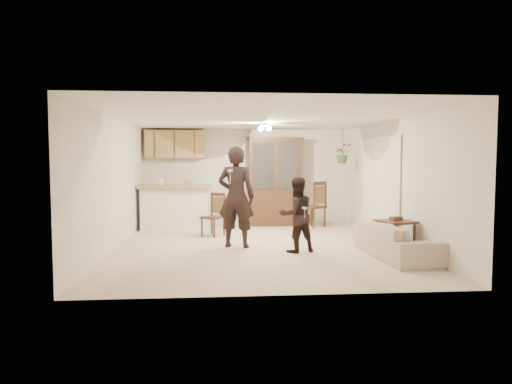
{
  "coord_description": "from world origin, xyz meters",
  "views": [
    {
      "loc": [
        -0.74,
        -8.8,
        1.69
      ],
      "look_at": [
        -0.03,
        0.4,
        1.04
      ],
      "focal_mm": 32.0,
      "sensor_mm": 36.0,
      "label": 1
    }
  ],
  "objects": [
    {
      "name": "plant_cord",
      "position": [
        2.3,
        2.4,
        2.17
      ],
      "size": [
        0.01,
        0.01,
        0.65
      ],
      "primitive_type": "cylinder",
      "color": "black",
      "rests_on": "ceiling"
    },
    {
      "name": "chair_hutch_left",
      "position": [
        -0.92,
        1.29,
        0.27
      ],
      "size": [
        0.59,
        0.59,
        0.96
      ],
      "rotation": [
        0.0,
        0.0,
        -0.66
      ],
      "color": "#331F12",
      "rests_on": "floor"
    },
    {
      "name": "wall_right",
      "position": [
        2.75,
        0.0,
        1.25
      ],
      "size": [
        0.02,
        6.5,
        2.5
      ],
      "primitive_type": "cube",
      "color": "white",
      "rests_on": "ground"
    },
    {
      "name": "adult",
      "position": [
        -0.45,
        -0.03,
        0.9
      ],
      "size": [
        0.75,
        0.59,
        1.8
      ],
      "primitive_type": "imported",
      "rotation": [
        0.0,
        0.0,
        2.87
      ],
      "color": "black",
      "rests_on": "floor"
    },
    {
      "name": "controller_child",
      "position": [
        0.73,
        -0.9,
        0.84
      ],
      "size": [
        0.07,
        0.12,
        0.04
      ],
      "primitive_type": "cube",
      "rotation": [
        0.0,
        0.0,
        3.45
      ],
      "color": "silver",
      "rests_on": "child"
    },
    {
      "name": "vertical_blinds",
      "position": [
        2.71,
        0.9,
        1.1
      ],
      "size": [
        0.06,
        2.3,
        2.1
      ],
      "primitive_type": null,
      "color": "silver",
      "rests_on": "wall_right"
    },
    {
      "name": "wall_back",
      "position": [
        0.0,
        3.25,
        1.25
      ],
      "size": [
        5.5,
        0.02,
        2.5
      ],
      "primitive_type": "cube",
      "color": "white",
      "rests_on": "ground"
    },
    {
      "name": "china_hutch",
      "position": [
        0.65,
        2.92,
        1.12
      ],
      "size": [
        1.46,
        0.6,
        2.27
      ],
      "rotation": [
        0.0,
        0.0,
        -0.03
      ],
      "color": "#331F12",
      "rests_on": "floor"
    },
    {
      "name": "breakfast_bar",
      "position": [
        -1.85,
        2.35,
        0.5
      ],
      "size": [
        1.6,
        0.55,
        1.0
      ],
      "primitive_type": "cube",
      "color": "white",
      "rests_on": "floor"
    },
    {
      "name": "controller_adult",
      "position": [
        -0.57,
        -0.47,
        1.5
      ],
      "size": [
        0.1,
        0.18,
        0.05
      ],
      "primitive_type": "cube",
      "rotation": [
        0.0,
        0.0,
        2.87
      ],
      "color": "silver",
      "rests_on": "adult"
    },
    {
      "name": "bar_top",
      "position": [
        -1.85,
        2.35,
        1.05
      ],
      "size": [
        1.75,
        0.7,
        0.08
      ],
      "primitive_type": "cube",
      "color": "tan",
      "rests_on": "breakfast_bar"
    },
    {
      "name": "ceiling_fixture",
      "position": [
        0.2,
        1.2,
        2.4
      ],
      "size": [
        0.36,
        0.36,
        0.2
      ],
      "primitive_type": null,
      "color": "#FFEFBF",
      "rests_on": "ceiling"
    },
    {
      "name": "sofa",
      "position": [
        2.3,
        -1.13,
        0.37
      ],
      "size": [
        0.85,
        1.92,
        0.73
      ],
      "primitive_type": "imported",
      "rotation": [
        0.0,
        0.0,
        1.63
      ],
      "color": "beige",
      "rests_on": "floor"
    },
    {
      "name": "child",
      "position": [
        0.64,
        -0.59,
        0.68
      ],
      "size": [
        0.78,
        0.69,
        1.35
      ],
      "primitive_type": "imported",
      "rotation": [
        0.0,
        0.0,
        3.45
      ],
      "color": "black",
      "rests_on": "floor"
    },
    {
      "name": "floor",
      "position": [
        0.0,
        0.0,
        0.0
      ],
      "size": [
        6.5,
        6.5,
        0.0
      ],
      "primitive_type": "plane",
      "color": "#C7B097",
      "rests_on": "ground"
    },
    {
      "name": "upper_cabinets",
      "position": [
        -1.9,
        3.07,
        2.1
      ],
      "size": [
        1.5,
        0.34,
        0.7
      ],
      "primitive_type": "cube",
      "color": "olive",
      "rests_on": "wall_back"
    },
    {
      "name": "wall_left",
      "position": [
        -2.75,
        0.0,
        1.25
      ],
      "size": [
        0.02,
        6.5,
        2.5
      ],
      "primitive_type": "cube",
      "color": "white",
      "rests_on": "ground"
    },
    {
      "name": "chair_hutch_right",
      "position": [
        1.58,
        2.52,
        0.33
      ],
      "size": [
        0.72,
        0.72,
        1.16
      ],
      "rotation": [
        0.0,
        0.0,
        3.78
      ],
      "color": "#331F12",
      "rests_on": "floor"
    },
    {
      "name": "side_table",
      "position": [
        2.37,
        -0.96,
        0.32
      ],
      "size": [
        0.71,
        0.71,
        0.68
      ],
      "rotation": [
        0.0,
        0.0,
        0.32
      ],
      "color": "#331F12",
      "rests_on": "floor"
    },
    {
      "name": "ceiling",
      "position": [
        0.0,
        0.0,
        2.5
      ],
      "size": [
        5.5,
        6.5,
        0.02
      ],
      "primitive_type": "cube",
      "color": "white",
      "rests_on": "wall_back"
    },
    {
      "name": "chair_bar",
      "position": [
        -2.42,
        2.42,
        0.28
      ],
      "size": [
        0.57,
        0.57,
        1.01
      ],
      "rotation": [
        0.0,
        0.0,
        0.35
      ],
      "color": "#331F12",
      "rests_on": "floor"
    },
    {
      "name": "wall_front",
      "position": [
        0.0,
        -3.25,
        1.25
      ],
      "size": [
        5.5,
        0.02,
        2.5
      ],
      "primitive_type": "cube",
      "color": "white",
      "rests_on": "ground"
    },
    {
      "name": "hanging_plant",
      "position": [
        2.3,
        2.4,
        1.85
      ],
      "size": [
        0.43,
        0.37,
        0.48
      ],
      "primitive_type": "imported",
      "color": "#2C5923",
      "rests_on": "ceiling"
    }
  ]
}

